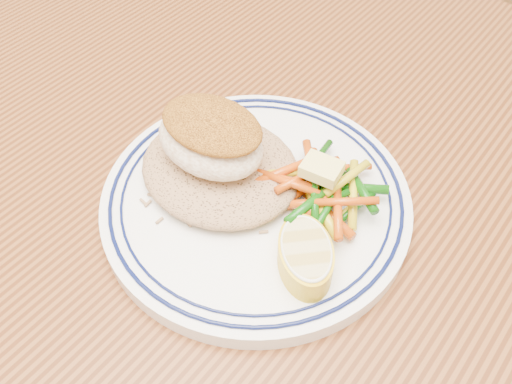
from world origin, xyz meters
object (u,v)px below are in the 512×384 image
Objects in this scene: rice_pilaf at (220,166)px; lemon_wedge at (305,255)px; dining_table at (279,323)px; vegetable_pile at (321,190)px; fish_fillet at (211,137)px; plate at (256,200)px.

lemon_wedge is (0.10, -0.03, 0.00)m from rice_pilaf.
dining_table is at bearing 178.83° from lemon_wedge.
fish_fillet is at bearing -160.41° from vegetable_pile.
dining_table is 0.14m from vegetable_pile.
fish_fillet is 1.15× the size of lemon_wedge.
vegetable_pile is (0.04, 0.03, 0.02)m from plate.
fish_fillet is 0.90× the size of vegetable_pile.
fish_fillet is at bearing 163.66° from dining_table.
dining_table is 14.57× the size of vegetable_pile.
rice_pilaf is (-0.04, -0.00, 0.02)m from plate.
vegetable_pile is 1.28× the size of lemon_wedge.
plate reaches higher than dining_table.
dining_table is at bearing -16.34° from fish_fillet.
dining_table is 18.68× the size of lemon_wedge.
fish_fillet is 0.09m from vegetable_pile.
rice_pilaf is 1.67× the size of lemon_wedge.
rice_pilaf is at bearing -177.53° from plate.
lemon_wedge is (0.11, -0.03, -0.03)m from fish_fillet.
rice_pilaf is at bearing 12.20° from fish_fillet.
dining_table is 0.18m from fish_fillet.
lemon_wedge reaches higher than plate.
dining_table is 0.12m from plate.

